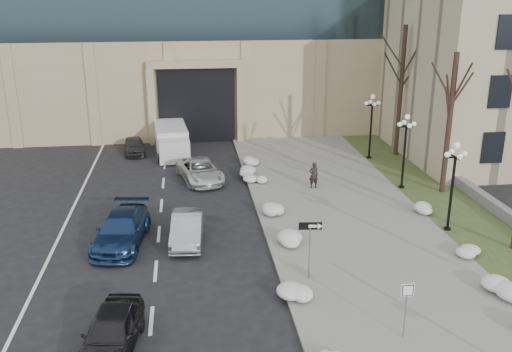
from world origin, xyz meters
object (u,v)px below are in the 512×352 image
at_px(car_e, 134,146).
at_px(box_truck, 172,141).
at_px(one_way_sign, 314,233).
at_px(pedestrian, 314,175).
at_px(lamppost_d, 372,118).
at_px(car_b, 187,228).
at_px(car_a, 111,332).
at_px(keep_sign, 407,299).
at_px(car_c, 122,230).
at_px(car_d, 200,171).
at_px(lamppost_c, 405,141).
at_px(lamppost_b, 453,175).

height_order(car_e, box_truck, box_truck).
bearing_deg(one_way_sign, pedestrian, 83.00).
xyz_separation_m(pedestrian, lamppost_d, (5.49, 5.91, 2.12)).
distance_m(car_b, car_e, 16.66).
height_order(pedestrian, lamppost_d, lamppost_d).
height_order(car_a, pedestrian, pedestrian).
relative_size(car_e, one_way_sign, 1.31).
distance_m(car_e, keep_sign, 27.96).
relative_size(car_c, pedestrian, 3.19).
distance_m(car_b, keep_sign, 12.04).
relative_size(car_b, car_d, 0.86).
distance_m(keep_sign, lamppost_c, 16.47).
bearing_deg(lamppost_b, car_b, 178.12).
bearing_deg(car_b, lamppost_c, 28.35).
bearing_deg(pedestrian, car_a, 47.55).
height_order(car_c, box_truck, box_truck).
relative_size(car_b, lamppost_b, 0.89).
relative_size(car_d, lamppost_d, 1.04).
height_order(car_c, one_way_sign, one_way_sign).
distance_m(car_d, lamppost_d, 13.08).
relative_size(lamppost_b, lamppost_c, 1.00).
bearing_deg(one_way_sign, keep_sign, -57.70).
distance_m(one_way_sign, lamppost_b, 9.16).
height_order(car_c, pedestrian, pedestrian).
bearing_deg(car_e, car_b, -83.91).
height_order(keep_sign, lamppost_c, lamppost_c).
bearing_deg(keep_sign, box_truck, 107.25).
distance_m(car_e, lamppost_c, 20.07).
bearing_deg(car_d, lamppost_b, -51.58).
distance_m(pedestrian, lamppost_c, 5.91).
bearing_deg(car_d, car_e, 110.34).
bearing_deg(lamppost_b, one_way_sign, -152.10).
xyz_separation_m(lamppost_b, lamppost_c, (0.00, 6.50, 0.00)).
xyz_separation_m(car_c, box_truck, (2.20, 15.80, 0.23)).
bearing_deg(lamppost_c, car_d, 165.60).
relative_size(box_truck, lamppost_c, 1.39).
bearing_deg(car_e, car_c, -94.87).
distance_m(keep_sign, lamppost_b, 10.67).
xyz_separation_m(one_way_sign, lamppost_c, (8.06, 10.77, 0.81)).
xyz_separation_m(car_d, lamppost_c, (12.43, -3.19, 2.38)).
relative_size(car_a, keep_sign, 1.92).
relative_size(car_c, lamppost_c, 1.11).
bearing_deg(car_b, car_e, 107.05).
bearing_deg(car_b, lamppost_b, 2.06).
distance_m(car_e, box_truck, 2.85).
xyz_separation_m(keep_sign, lamppost_d, (5.77, 21.86, 1.42)).
xyz_separation_m(car_b, car_c, (-3.17, 0.09, 0.07)).
relative_size(car_d, one_way_sign, 1.81).
bearing_deg(keep_sign, one_way_sign, 115.01).
bearing_deg(box_truck, car_b, -91.45).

